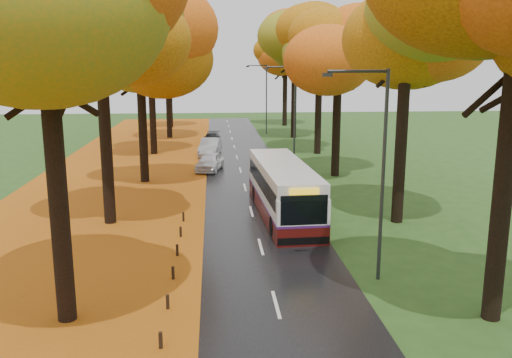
{
  "coord_description": "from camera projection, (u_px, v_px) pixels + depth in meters",
  "views": [
    {
      "loc": [
        -2.07,
        -11.22,
        8.19
      ],
      "look_at": [
        0.0,
        14.71,
        2.6
      ],
      "focal_mm": 38.0,
      "sensor_mm": 36.0,
      "label": 1
    }
  ],
  "objects": [
    {
      "name": "streetlamp_mid",
      "position": [
        291.0,
        109.0,
        41.37
      ],
      "size": [
        2.45,
        0.18,
        8.0
      ],
      "color": "#333538",
      "rests_on": "ground"
    },
    {
      "name": "streetlamp_near",
      "position": [
        377.0,
        159.0,
        19.93
      ],
      "size": [
        2.45,
        0.18,
        8.0
      ],
      "color": "#333538",
      "rests_on": "ground"
    },
    {
      "name": "car_silver",
      "position": [
        210.0,
        147.0,
        48.46
      ],
      "size": [
        2.2,
        4.8,
        1.53
      ],
      "primitive_type": "imported",
      "rotation": [
        0.0,
        0.0,
        -0.13
      ],
      "color": "#95979C",
      "rests_on": "road"
    },
    {
      "name": "bus",
      "position": [
        283.0,
        188.0,
        29.37
      ],
      "size": [
        2.97,
        10.88,
        2.83
      ],
      "rotation": [
        0.0,
        0.0,
        0.05
      ],
      "color": "#490D0B",
      "rests_on": "road"
    },
    {
      "name": "trees_left",
      "position": [
        136.0,
        43.0,
        36.63
      ],
      "size": [
        9.2,
        74.0,
        13.88
      ],
      "color": "black",
      "rests_on": "ground"
    },
    {
      "name": "bollard_row",
      "position": [
        164.0,
        320.0,
        17.06
      ],
      "size": [
        0.11,
        23.51,
        0.52
      ],
      "color": "black",
      "rests_on": "ground"
    },
    {
      "name": "road",
      "position": [
        244.0,
        184.0,
        37.18
      ],
      "size": [
        6.5,
        90.0,
        0.04
      ],
      "primitive_type": "cube",
      "color": "black",
      "rests_on": "ground"
    },
    {
      "name": "streetlamp_far",
      "position": [
        264.0,
        93.0,
        62.81
      ],
      "size": [
        2.45,
        0.18,
        8.0
      ],
      "color": "#333538",
      "rests_on": "ground"
    },
    {
      "name": "leaf_drift",
      "position": [
        200.0,
        185.0,
        36.94
      ],
      "size": [
        0.9,
        90.0,
        0.01
      ],
      "primitive_type": "cube",
      "color": "#C46314",
      "rests_on": "road"
    },
    {
      "name": "car_white",
      "position": [
        210.0,
        162.0,
        41.76
      ],
      "size": [
        2.55,
        4.33,
        1.38
      ],
      "primitive_type": "imported",
      "rotation": [
        0.0,
        0.0,
        -0.24
      ],
      "color": "white",
      "rests_on": "road"
    },
    {
      "name": "centre_line",
      "position": [
        244.0,
        184.0,
        37.18
      ],
      "size": [
        0.12,
        90.0,
        0.01
      ],
      "primitive_type": "cube",
      "color": "silver",
      "rests_on": "road"
    },
    {
      "name": "car_dark",
      "position": [
        212.0,
        138.0,
        55.51
      ],
      "size": [
        2.01,
        4.07,
        1.14
      ],
      "primitive_type": "imported",
      "rotation": [
        0.0,
        0.0,
        -0.11
      ],
      "color": "black",
      "rests_on": "road"
    },
    {
      "name": "trees_right",
      "position": [
        345.0,
        41.0,
        37.58
      ],
      "size": [
        9.3,
        74.2,
        13.96
      ],
      "color": "black",
      "rests_on": "ground"
    },
    {
      "name": "leaf_verge",
      "position": [
        111.0,
        187.0,
        36.48
      ],
      "size": [
        12.0,
        90.0,
        0.02
      ],
      "primitive_type": "cube",
      "color": "#87440C",
      "rests_on": "ground"
    }
  ]
}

